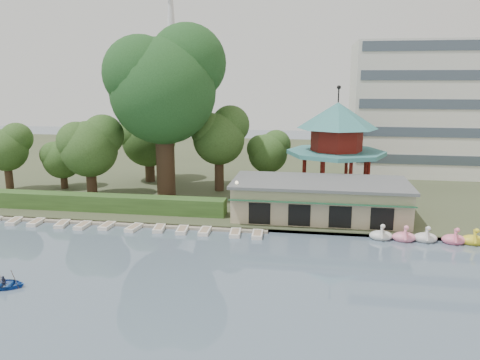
% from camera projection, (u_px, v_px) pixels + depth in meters
% --- Properties ---
extents(ground_plane, '(220.00, 220.00, 0.00)m').
position_uv_depth(ground_plane, '(168.00, 310.00, 30.86)').
color(ground_plane, slate).
rests_on(ground_plane, ground).
extents(shore, '(220.00, 70.00, 0.40)m').
position_uv_depth(shore, '(259.00, 165.00, 80.99)').
color(shore, '#424930').
rests_on(shore, ground).
extents(embankment, '(220.00, 0.60, 0.30)m').
position_uv_depth(embankment, '(220.00, 227.00, 47.52)').
color(embankment, gray).
rests_on(embankment, ground).
extents(dock, '(34.00, 1.60, 0.24)m').
position_uv_depth(dock, '(108.00, 222.00, 49.27)').
color(dock, gray).
rests_on(dock, ground).
extents(boathouse, '(18.60, 9.39, 3.90)m').
position_uv_depth(boathouse, '(320.00, 199.00, 50.03)').
color(boathouse, tan).
rests_on(boathouse, shore).
extents(pavilion, '(12.40, 12.40, 13.50)m').
position_uv_depth(pavilion, '(337.00, 140.00, 58.30)').
color(pavilion, tan).
rests_on(pavilion, shore).
extents(office_building, '(38.00, 18.00, 20.00)m').
position_uv_depth(office_building, '(471.00, 113.00, 71.07)').
color(office_building, silver).
rests_on(office_building, shore).
extents(broadcast_tower, '(8.00, 8.00, 96.00)m').
position_uv_depth(broadcast_tower, '(171.00, 23.00, 165.13)').
color(broadcast_tower, silver).
rests_on(broadcast_tower, ground).
extents(hedge, '(30.00, 2.00, 1.80)m').
position_uv_depth(hedge, '(95.00, 202.00, 52.66)').
color(hedge, '#335522').
rests_on(hedge, shore).
extents(lamp_post, '(0.36, 0.36, 4.28)m').
position_uv_depth(lamp_post, '(237.00, 193.00, 48.25)').
color(lamp_post, black).
rests_on(lamp_post, shore).
extents(big_tree, '(14.08, 13.12, 21.21)m').
position_uv_depth(big_tree, '(165.00, 82.00, 56.33)').
color(big_tree, '#3A281C').
rests_on(big_tree, shore).
extents(small_trees, '(38.96, 17.42, 11.17)m').
position_uv_depth(small_trees, '(141.00, 142.00, 62.02)').
color(small_trees, '#3A281C').
rests_on(small_trees, shore).
extents(moored_rowboats, '(31.95, 2.71, 0.36)m').
position_uv_depth(moored_rowboats, '(108.00, 226.00, 47.78)').
color(moored_rowboats, silver).
rests_on(moored_rowboats, ground).
extents(rowboat_with_passengers, '(5.05, 3.93, 2.01)m').
position_uv_depth(rowboat_with_passengers, '(2.00, 281.00, 34.13)').
color(rowboat_with_passengers, '#1C4DA7').
rests_on(rowboat_with_passengers, ground).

